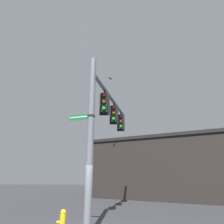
% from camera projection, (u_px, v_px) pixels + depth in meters
% --- Properties ---
extents(signal_pole, '(0.27, 0.27, 7.23)m').
position_uv_depth(signal_pole, '(90.00, 136.00, 7.45)').
color(signal_pole, slate).
rests_on(signal_pole, ground).
extents(mast_arm, '(1.58, 6.43, 0.20)m').
position_uv_depth(mast_arm, '(112.00, 100.00, 11.36)').
color(mast_arm, slate).
extents(traffic_light_nearest_pole, '(0.54, 0.49, 1.31)m').
position_uv_depth(traffic_light_nearest_pole, '(104.00, 103.00, 9.68)').
color(traffic_light_nearest_pole, black).
extents(traffic_light_mid_inner, '(0.54, 0.49, 1.31)m').
position_uv_depth(traffic_light_mid_inner, '(114.00, 114.00, 11.42)').
color(traffic_light_mid_inner, black).
extents(traffic_light_mid_outer, '(0.54, 0.49, 1.31)m').
position_uv_depth(traffic_light_mid_outer, '(121.00, 122.00, 13.16)').
color(traffic_light_mid_outer, black).
extents(street_name_sign, '(1.11, 0.38, 0.22)m').
position_uv_depth(street_name_sign, '(86.00, 117.00, 7.78)').
color(street_name_sign, '#147238').
extents(bird_flying, '(0.28, 0.31, 0.11)m').
position_uv_depth(bird_flying, '(110.00, 79.00, 16.26)').
color(bird_flying, black).
extents(storefront_building, '(15.50, 12.57, 5.77)m').
position_uv_depth(storefront_building, '(164.00, 168.00, 19.68)').
color(storefront_building, '#282321').
rests_on(storefront_building, ground).
extents(fire_hydrant, '(0.35, 0.24, 0.82)m').
position_uv_depth(fire_hydrant, '(63.00, 221.00, 7.42)').
color(fire_hydrant, yellow).
rests_on(fire_hydrant, ground).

